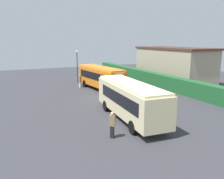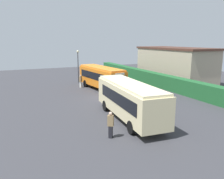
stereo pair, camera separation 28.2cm
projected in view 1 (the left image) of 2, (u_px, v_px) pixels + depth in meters
ground_plane at (105, 98)px, 27.04m from camera, size 64.00×64.00×0.00m
bus_orange at (101, 77)px, 31.06m from camera, size 9.42×3.31×3.09m
bus_cream at (130, 99)px, 19.38m from camera, size 9.81×3.26×3.16m
person_left at (80, 81)px, 32.71m from camera, size 0.53×0.51×1.81m
person_center at (112, 124)px, 15.80m from camera, size 0.46×0.48×1.88m
hedge_row at (171, 83)px, 30.92m from camera, size 44.00×1.35×1.88m
depot_building at (173, 64)px, 37.73m from camera, size 14.12×6.00×5.46m
traffic_cone at (150, 87)px, 31.52m from camera, size 0.36×0.36×0.60m
lamppost at (77, 62)px, 35.88m from camera, size 0.36×0.36×5.06m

